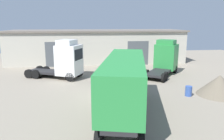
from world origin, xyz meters
TOP-DOWN VIEW (x-y plane):
  - ground_plane at (0.00, 0.00)m, footprint 60.00×60.00m
  - warehouse_building at (0.00, 17.62)m, footprint 27.74×7.75m
  - tractor_unit_white at (-4.11, 6.92)m, footprint 6.85×4.77m
  - container_trailer_green at (0.77, -3.89)m, footprint 4.78×10.51m
  - tractor_unit_green at (7.99, 7.99)m, footprint 5.79×6.65m
  - gravel_pile at (9.81, -0.72)m, footprint 3.80×3.80m
  - oil_drum at (7.03, -0.65)m, footprint 0.58×0.58m

SIDE VIEW (x-z plane):
  - ground_plane at x=0.00m, z-range 0.00..0.00m
  - oil_drum at x=7.03m, z-range 0.00..0.88m
  - gravel_pile at x=9.81m, z-range 0.00..1.81m
  - tractor_unit_green at x=7.99m, z-range -0.12..4.10m
  - tractor_unit_white at x=-4.11m, z-range -0.13..4.30m
  - container_trailer_green at x=0.77m, z-range 0.55..4.53m
  - warehouse_building at x=0.00m, z-range 0.01..5.14m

